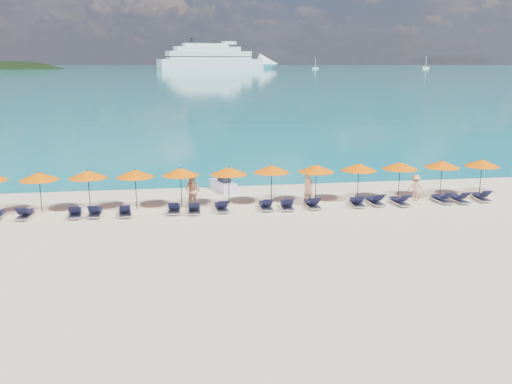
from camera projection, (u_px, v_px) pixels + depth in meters
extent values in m
plane|color=beige|center=(265.00, 230.00, 27.67)|extent=(1400.00, 1400.00, 0.00)
cube|color=#1FA9B2|center=(172.00, 68.00, 663.50)|extent=(1600.00, 1300.00, 0.01)
ellipsoid|color=black|center=(18.00, 106.00, 553.23)|extent=(162.00, 126.00, 85.50)
cube|color=white|center=(211.00, 64.00, 541.00)|extent=(102.34, 45.05, 9.19)
cone|color=white|center=(269.00, 64.00, 565.30)|extent=(24.94, 24.94, 20.23)
cube|color=white|center=(209.00, 55.00, 538.40)|extent=(82.12, 36.93, 7.36)
cube|color=white|center=(207.00, 49.00, 536.42)|extent=(64.10, 30.23, 4.60)
cube|color=white|center=(205.00, 45.00, 534.85)|extent=(43.88, 22.11, 3.22)
cube|color=black|center=(209.00, 57.00, 538.71)|extent=(83.14, 37.38, 0.83)
cube|color=black|center=(209.00, 53.00, 537.98)|extent=(81.10, 36.47, 0.83)
cylinder|color=black|center=(192.00, 41.00, 528.94)|extent=(4.05, 4.05, 5.06)
cube|color=white|center=(315.00, 68.00, 557.50)|extent=(5.77, 1.92, 1.54)
cylinder|color=white|center=(315.00, 63.00, 556.37)|extent=(0.35, 0.35, 9.61)
cube|color=white|center=(426.00, 68.00, 571.00)|extent=(6.77, 2.26, 1.81)
cylinder|color=white|center=(426.00, 62.00, 569.68)|extent=(0.41, 0.41, 11.29)
cube|color=silver|center=(223.00, 186.00, 36.02)|extent=(1.61, 2.61, 0.56)
cube|color=black|center=(224.00, 180.00, 35.75)|extent=(0.79, 1.13, 0.36)
cylinder|color=black|center=(219.00, 175.00, 36.43)|extent=(0.55, 0.23, 0.06)
imported|color=tan|center=(308.00, 189.00, 32.23)|extent=(0.82, 0.72, 1.90)
imported|color=tan|center=(193.00, 191.00, 31.52)|extent=(1.07, 0.89, 1.91)
imported|color=tan|center=(416.00, 188.00, 33.23)|extent=(1.10, 0.74, 1.55)
cylinder|color=black|center=(40.00, 193.00, 30.51)|extent=(0.05, 0.05, 2.20)
cone|color=#F85F00|center=(39.00, 176.00, 30.30)|extent=(2.10, 2.10, 0.42)
sphere|color=black|center=(39.00, 172.00, 30.25)|extent=(0.08, 0.08, 0.08)
cylinder|color=black|center=(89.00, 191.00, 31.02)|extent=(0.05, 0.05, 2.20)
cone|color=#F85F00|center=(88.00, 174.00, 30.82)|extent=(2.10, 2.10, 0.42)
sphere|color=black|center=(88.00, 170.00, 30.77)|extent=(0.08, 0.08, 0.08)
cylinder|color=black|center=(136.00, 190.00, 31.26)|extent=(0.05, 0.05, 2.20)
cone|color=#F85F00|center=(135.00, 173.00, 31.06)|extent=(2.10, 2.10, 0.42)
sphere|color=black|center=(135.00, 169.00, 31.01)|extent=(0.08, 0.08, 0.08)
cylinder|color=black|center=(181.00, 188.00, 31.74)|extent=(0.05, 0.05, 2.20)
cone|color=#F85F00|center=(181.00, 172.00, 31.53)|extent=(2.10, 2.10, 0.42)
sphere|color=black|center=(181.00, 168.00, 31.48)|extent=(0.08, 0.08, 0.08)
cylinder|color=black|center=(229.00, 187.00, 31.98)|extent=(0.05, 0.05, 2.20)
cone|color=#F85F00|center=(229.00, 171.00, 31.77)|extent=(2.10, 2.10, 0.42)
sphere|color=black|center=(229.00, 167.00, 31.72)|extent=(0.08, 0.08, 0.08)
cylinder|color=black|center=(271.00, 185.00, 32.58)|extent=(0.05, 0.05, 2.20)
cone|color=#F85F00|center=(272.00, 169.00, 32.38)|extent=(2.10, 2.10, 0.42)
sphere|color=black|center=(272.00, 165.00, 32.33)|extent=(0.08, 0.08, 0.08)
cylinder|color=black|center=(316.00, 184.00, 32.72)|extent=(0.05, 0.05, 2.20)
cone|color=#F85F00|center=(316.00, 168.00, 32.51)|extent=(2.10, 2.10, 0.42)
sphere|color=black|center=(316.00, 165.00, 32.46)|extent=(0.08, 0.08, 0.08)
cylinder|color=black|center=(358.00, 183.00, 33.13)|extent=(0.05, 0.05, 2.20)
cone|color=#F85F00|center=(359.00, 167.00, 32.92)|extent=(2.10, 2.10, 0.42)
sphere|color=black|center=(359.00, 163.00, 32.87)|extent=(0.08, 0.08, 0.08)
cylinder|color=black|center=(399.00, 181.00, 33.57)|extent=(0.05, 0.05, 2.20)
cone|color=#F85F00|center=(400.00, 166.00, 33.37)|extent=(2.10, 2.10, 0.42)
sphere|color=black|center=(400.00, 162.00, 33.32)|extent=(0.08, 0.08, 0.08)
cylinder|color=black|center=(441.00, 179.00, 34.05)|extent=(0.05, 0.05, 2.20)
cone|color=#F85F00|center=(442.00, 164.00, 33.84)|extent=(2.10, 2.10, 0.42)
sphere|color=black|center=(442.00, 160.00, 33.79)|extent=(0.08, 0.08, 0.08)
cylinder|color=black|center=(481.00, 178.00, 34.45)|extent=(0.05, 0.05, 2.20)
cone|color=#F85F00|center=(482.00, 163.00, 34.24)|extent=(2.10, 2.10, 0.42)
sphere|color=black|center=(482.00, 159.00, 34.19)|extent=(0.08, 0.08, 0.08)
cube|color=silver|center=(25.00, 215.00, 29.69)|extent=(0.70, 1.73, 0.06)
cube|color=black|center=(26.00, 211.00, 29.90)|extent=(0.60, 1.13, 0.04)
cube|color=black|center=(21.00, 211.00, 29.07)|extent=(0.58, 0.56, 0.43)
cube|color=silver|center=(75.00, 214.00, 29.93)|extent=(0.77, 1.75, 0.06)
cube|color=black|center=(75.00, 210.00, 30.13)|extent=(0.65, 1.15, 0.04)
cube|color=black|center=(74.00, 209.00, 29.31)|extent=(0.60, 0.59, 0.43)
cube|color=silver|center=(95.00, 214.00, 30.07)|extent=(0.63, 1.71, 0.06)
cube|color=black|center=(96.00, 209.00, 30.28)|extent=(0.56, 1.10, 0.04)
cube|color=black|center=(93.00, 209.00, 29.45)|extent=(0.55, 0.54, 0.43)
cube|color=silver|center=(125.00, 213.00, 30.18)|extent=(0.77, 1.75, 0.06)
cube|color=black|center=(125.00, 209.00, 30.38)|extent=(0.65, 1.15, 0.04)
cube|color=black|center=(125.00, 208.00, 29.57)|extent=(0.60, 0.59, 0.43)
cube|color=silver|center=(174.00, 210.00, 30.74)|extent=(0.76, 1.75, 0.06)
cube|color=black|center=(175.00, 206.00, 30.95)|extent=(0.64, 1.14, 0.04)
cube|color=black|center=(173.00, 205.00, 30.11)|extent=(0.59, 0.58, 0.43)
cube|color=silver|center=(194.00, 210.00, 30.72)|extent=(0.70, 1.73, 0.06)
cube|color=black|center=(194.00, 206.00, 30.92)|extent=(0.60, 1.12, 0.04)
cube|color=black|center=(194.00, 205.00, 30.09)|extent=(0.57, 0.56, 0.43)
cube|color=silver|center=(221.00, 209.00, 31.09)|extent=(0.74, 1.74, 0.06)
cube|color=black|center=(221.00, 205.00, 31.30)|extent=(0.62, 1.14, 0.04)
cube|color=black|center=(223.00, 204.00, 30.48)|extent=(0.59, 0.57, 0.43)
cube|color=silver|center=(266.00, 207.00, 31.44)|extent=(0.64, 1.71, 0.06)
cube|color=black|center=(265.00, 203.00, 31.65)|extent=(0.56, 1.10, 0.04)
cube|color=black|center=(268.00, 202.00, 30.82)|extent=(0.55, 0.54, 0.43)
cube|color=silver|center=(287.00, 207.00, 31.52)|extent=(0.75, 1.74, 0.06)
cube|color=black|center=(286.00, 203.00, 31.73)|extent=(0.63, 1.14, 0.04)
cube|color=black|center=(288.00, 202.00, 30.89)|extent=(0.59, 0.58, 0.43)
cube|color=silver|center=(312.00, 205.00, 31.78)|extent=(0.70, 1.73, 0.06)
cube|color=black|center=(311.00, 201.00, 31.98)|extent=(0.60, 1.12, 0.04)
cube|color=black|center=(315.00, 200.00, 31.16)|extent=(0.57, 0.56, 0.43)
cube|color=silver|center=(357.00, 203.00, 32.19)|extent=(0.75, 1.74, 0.06)
cube|color=black|center=(356.00, 200.00, 32.39)|extent=(0.64, 1.14, 0.04)
cube|color=black|center=(359.00, 199.00, 31.56)|extent=(0.59, 0.58, 0.43)
cube|color=silver|center=(375.00, 202.00, 32.48)|extent=(0.73, 1.74, 0.06)
cube|color=black|center=(373.00, 198.00, 32.68)|extent=(0.62, 1.13, 0.04)
cube|color=black|center=(379.00, 197.00, 31.86)|extent=(0.58, 0.57, 0.43)
cube|color=silver|center=(399.00, 202.00, 32.41)|extent=(0.78, 1.75, 0.06)
cube|color=black|center=(397.00, 199.00, 32.61)|extent=(0.66, 1.15, 0.04)
cube|color=black|center=(405.00, 198.00, 31.80)|extent=(0.60, 0.59, 0.43)
cube|color=silver|center=(441.00, 200.00, 32.96)|extent=(0.78, 1.75, 0.06)
cube|color=black|center=(439.00, 196.00, 33.16)|extent=(0.66, 1.15, 0.04)
cube|color=black|center=(447.00, 195.00, 32.35)|extent=(0.60, 0.59, 0.43)
cube|color=silver|center=(458.00, 200.00, 32.99)|extent=(0.69, 1.72, 0.06)
cube|color=black|center=(456.00, 196.00, 33.19)|extent=(0.60, 1.12, 0.04)
cube|color=black|center=(464.00, 195.00, 32.37)|extent=(0.57, 0.56, 0.43)
cube|color=silver|center=(480.00, 198.00, 33.43)|extent=(0.73, 1.74, 0.06)
cube|color=black|center=(479.00, 195.00, 33.64)|extent=(0.62, 1.13, 0.04)
cube|color=black|center=(486.00, 194.00, 32.80)|extent=(0.58, 0.57, 0.43)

